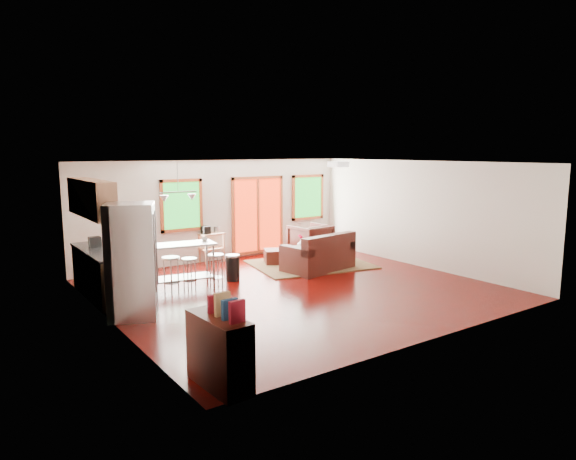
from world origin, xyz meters
TOP-DOWN VIEW (x-y plane):
  - floor at (0.00, 0.00)m, footprint 7.50×7.00m
  - ceiling at (0.00, 0.00)m, footprint 7.50×7.00m
  - back_wall at (0.00, 3.51)m, footprint 7.50×0.02m
  - left_wall at (-3.76, 0.00)m, footprint 0.02×7.00m
  - right_wall at (3.76, 0.00)m, footprint 0.02×7.00m
  - front_wall at (0.00, -3.51)m, footprint 7.50×0.02m
  - window_left at (-1.00, 3.46)m, footprint 1.10×0.05m
  - french_doors at (1.20, 3.46)m, footprint 1.60×0.05m
  - window_right at (2.90, 3.46)m, footprint 1.10×0.05m
  - rug at (1.62, 1.64)m, footprint 3.17×2.65m
  - loveseat at (1.44, 1.05)m, footprint 1.81×1.21m
  - coffee_table at (1.68, 1.70)m, footprint 1.00×0.70m
  - armchair at (2.24, 2.48)m, footprint 1.01×0.96m
  - ottoman at (0.97, 2.24)m, footprint 0.73×0.73m
  - vase at (1.57, 1.99)m, footprint 0.24×0.24m
  - book at (2.32, 1.90)m, footprint 0.21×0.05m
  - cabinets at (-3.49, 1.70)m, footprint 0.64×2.24m
  - refrigerator at (-3.34, 0.13)m, footprint 1.03×1.02m
  - island at (-2.04, 1.31)m, footprint 1.60×0.84m
  - cup at (-1.40, 1.36)m, footprint 0.14×0.12m
  - bar_stool_a at (-2.25, 1.16)m, footprint 0.47×0.47m
  - bar_stool_b at (-1.84, 1.18)m, footprint 0.34×0.34m
  - bar_stool_c at (-1.31, 1.04)m, footprint 0.35×0.35m
  - trash_can at (-0.73, 1.38)m, footprint 0.39×0.39m
  - kitchen_cart at (-0.29, 3.35)m, footprint 0.65×0.45m
  - bookshelf at (-3.35, -3.07)m, footprint 0.44×1.01m
  - ceiling_flush at (1.60, 0.60)m, footprint 0.35×0.35m
  - pendant_light at (-1.90, 1.50)m, footprint 0.80×0.18m

SIDE VIEW (x-z plane):
  - floor at x=0.00m, z-range -0.02..0.00m
  - rug at x=1.62m, z-range 0.00..0.03m
  - ottoman at x=0.97m, z-range 0.00..0.37m
  - trash_can at x=-0.73m, z-range 0.00..0.58m
  - coffee_table at x=1.68m, z-range 0.13..0.50m
  - loveseat at x=1.44m, z-range -0.09..0.80m
  - bookshelf at x=-3.35m, z-range -0.13..1.05m
  - armchair at x=2.24m, z-range 0.00..0.96m
  - bar_stool_b at x=-1.84m, z-range 0.16..0.83m
  - vase at x=1.57m, z-range 0.36..0.68m
  - bar_stool_c at x=-1.31m, z-range 0.17..0.89m
  - book at x=2.32m, z-range 0.40..0.68m
  - bar_stool_a at x=-2.25m, z-range 0.18..0.93m
  - kitchen_cart at x=-0.29m, z-range 0.17..1.12m
  - island at x=-2.04m, z-range 0.18..1.15m
  - cabinets at x=-3.49m, z-range -0.22..2.08m
  - refrigerator at x=-3.34m, z-range 0.00..1.97m
  - cup at x=-1.40m, z-range 0.95..1.07m
  - french_doors at x=1.20m, z-range 0.05..2.15m
  - back_wall at x=0.00m, z-range 0.00..2.60m
  - left_wall at x=-3.76m, z-range 0.00..2.60m
  - right_wall at x=3.76m, z-range 0.00..2.60m
  - front_wall at x=0.00m, z-range 0.00..2.60m
  - window_left at x=-1.00m, z-range 0.85..2.15m
  - window_right at x=2.90m, z-range 0.85..2.15m
  - pendant_light at x=-1.90m, z-range 1.50..2.29m
  - ceiling_flush at x=1.60m, z-range 2.47..2.59m
  - ceiling at x=0.00m, z-range 2.60..2.62m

